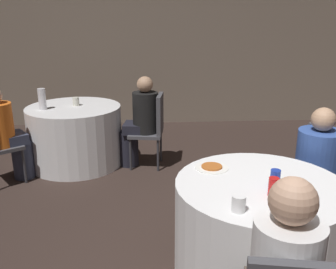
{
  "coord_description": "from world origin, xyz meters",
  "views": [
    {
      "loc": [
        -0.83,
        -2.26,
        1.85
      ],
      "look_at": [
        -0.63,
        0.82,
        0.85
      ],
      "focal_mm": 40.0,
      "sensor_mm": 36.0,
      "label": 1
    }
  ],
  "objects_px": {
    "person_black_shirt": "(140,122)",
    "pizza_plate_near": "(212,167)",
    "table_far": "(76,135)",
    "soda_can_silver": "(278,200)",
    "person_blue_shirt": "(314,171)",
    "soda_can_blue": "(275,179)",
    "bottle_far": "(42,99)",
    "table_near": "(257,232)",
    "person_orange_shirt": "(7,135)",
    "chair_near_northeast": "(321,170)",
    "soda_can_red": "(273,187)",
    "chair_far_east": "(153,124)"
  },
  "relations": [
    {
      "from": "person_blue_shirt",
      "to": "bottle_far",
      "type": "relative_size",
      "value": 4.42
    },
    {
      "from": "table_near",
      "to": "pizza_plate_near",
      "type": "distance_m",
      "value": 0.56
    },
    {
      "from": "soda_can_blue",
      "to": "table_near",
      "type": "bearing_deg",
      "value": 140.77
    },
    {
      "from": "table_far",
      "to": "soda_can_silver",
      "type": "distance_m",
      "value": 3.18
    },
    {
      "from": "table_near",
      "to": "soda_can_blue",
      "type": "bearing_deg",
      "value": -39.23
    },
    {
      "from": "chair_near_northeast",
      "to": "pizza_plate_near",
      "type": "height_order",
      "value": "chair_near_northeast"
    },
    {
      "from": "chair_near_northeast",
      "to": "soda_can_blue",
      "type": "bearing_deg",
      "value": 95.17
    },
    {
      "from": "table_near",
      "to": "person_black_shirt",
      "type": "bearing_deg",
      "value": 110.95
    },
    {
      "from": "table_near",
      "to": "person_blue_shirt",
      "type": "height_order",
      "value": "person_blue_shirt"
    },
    {
      "from": "chair_near_northeast",
      "to": "soda_can_silver",
      "type": "bearing_deg",
      "value": 101.57
    },
    {
      "from": "table_far",
      "to": "table_near",
      "type": "bearing_deg",
      "value": -54.43
    },
    {
      "from": "chair_far_east",
      "to": "bottle_far",
      "type": "bearing_deg",
      "value": 97.53
    },
    {
      "from": "person_blue_shirt",
      "to": "pizza_plate_near",
      "type": "distance_m",
      "value": 0.98
    },
    {
      "from": "person_blue_shirt",
      "to": "soda_can_silver",
      "type": "bearing_deg",
      "value": 103.21
    },
    {
      "from": "chair_far_east",
      "to": "soda_can_blue",
      "type": "bearing_deg",
      "value": -152.99
    },
    {
      "from": "person_blue_shirt",
      "to": "person_orange_shirt",
      "type": "bearing_deg",
      "value": 25.4
    },
    {
      "from": "table_far",
      "to": "chair_far_east",
      "type": "relative_size",
      "value": 1.26
    },
    {
      "from": "person_black_shirt",
      "to": "soda_can_silver",
      "type": "bearing_deg",
      "value": -153.44
    },
    {
      "from": "soda_can_blue",
      "to": "bottle_far",
      "type": "distance_m",
      "value": 3.06
    },
    {
      "from": "table_near",
      "to": "soda_can_red",
      "type": "bearing_deg",
      "value": -84.3
    },
    {
      "from": "bottle_far",
      "to": "chair_near_northeast",
      "type": "bearing_deg",
      "value": -29.2
    },
    {
      "from": "soda_can_silver",
      "to": "person_blue_shirt",
      "type": "bearing_deg",
      "value": 54.47
    },
    {
      "from": "bottle_far",
      "to": "soda_can_blue",
      "type": "bearing_deg",
      "value": -47.49
    },
    {
      "from": "person_orange_shirt",
      "to": "chair_near_northeast",
      "type": "bearing_deg",
      "value": 32.93
    },
    {
      "from": "table_near",
      "to": "person_black_shirt",
      "type": "height_order",
      "value": "person_black_shirt"
    },
    {
      "from": "bottle_far",
      "to": "soda_can_silver",
      "type": "bearing_deg",
      "value": -52.12
    },
    {
      "from": "person_black_shirt",
      "to": "soda_can_red",
      "type": "bearing_deg",
      "value": -151.55
    },
    {
      "from": "chair_near_northeast",
      "to": "soda_can_red",
      "type": "relative_size",
      "value": 7.58
    },
    {
      "from": "person_black_shirt",
      "to": "pizza_plate_near",
      "type": "xyz_separation_m",
      "value": [
        0.55,
        -1.91,
        0.19
      ]
    },
    {
      "from": "person_orange_shirt",
      "to": "soda_can_blue",
      "type": "relative_size",
      "value": 9.04
    },
    {
      "from": "table_near",
      "to": "person_blue_shirt",
      "type": "relative_size",
      "value": 1.04
    },
    {
      "from": "table_near",
      "to": "pizza_plate_near",
      "type": "xyz_separation_m",
      "value": [
        -0.29,
        0.29,
        0.38
      ]
    },
    {
      "from": "chair_far_east",
      "to": "soda_can_red",
      "type": "height_order",
      "value": "chair_far_east"
    },
    {
      "from": "soda_can_silver",
      "to": "soda_can_red",
      "type": "distance_m",
      "value": 0.18
    },
    {
      "from": "person_blue_shirt",
      "to": "bottle_far",
      "type": "distance_m",
      "value": 3.12
    },
    {
      "from": "soda_can_blue",
      "to": "person_orange_shirt",
      "type": "bearing_deg",
      "value": 141.75
    },
    {
      "from": "chair_far_east",
      "to": "person_blue_shirt",
      "type": "xyz_separation_m",
      "value": [
        1.31,
        -1.62,
        0.04
      ]
    },
    {
      "from": "chair_near_northeast",
      "to": "chair_far_east",
      "type": "xyz_separation_m",
      "value": [
        -1.43,
        1.52,
        0.0
      ]
    },
    {
      "from": "person_blue_shirt",
      "to": "soda_can_red",
      "type": "relative_size",
      "value": 9.23
    },
    {
      "from": "soda_can_silver",
      "to": "pizza_plate_near",
      "type": "bearing_deg",
      "value": 113.22
    },
    {
      "from": "chair_far_east",
      "to": "soda_can_silver",
      "type": "distance_m",
      "value": 2.63
    },
    {
      "from": "soda_can_silver",
      "to": "person_orange_shirt",
      "type": "bearing_deg",
      "value": 136.65
    },
    {
      "from": "table_near",
      "to": "soda_can_red",
      "type": "xyz_separation_m",
      "value": [
        0.02,
        -0.18,
        0.44
      ]
    },
    {
      "from": "person_blue_shirt",
      "to": "pizza_plate_near",
      "type": "bearing_deg",
      "value": 64.9
    },
    {
      "from": "person_blue_shirt",
      "to": "soda_can_blue",
      "type": "xyz_separation_m",
      "value": [
        -0.56,
        -0.61,
        0.23
      ]
    },
    {
      "from": "person_blue_shirt",
      "to": "person_black_shirt",
      "type": "distance_m",
      "value": 2.21
    },
    {
      "from": "person_blue_shirt",
      "to": "bottle_far",
      "type": "height_order",
      "value": "person_blue_shirt"
    },
    {
      "from": "table_near",
      "to": "chair_near_northeast",
      "type": "xyz_separation_m",
      "value": [
        0.75,
        0.66,
        0.17
      ]
    },
    {
      "from": "person_blue_shirt",
      "to": "soda_can_blue",
      "type": "bearing_deg",
      "value": 96.15
    },
    {
      "from": "table_far",
      "to": "soda_can_silver",
      "type": "height_order",
      "value": "soda_can_silver"
    }
  ]
}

